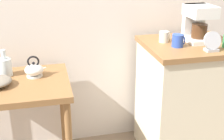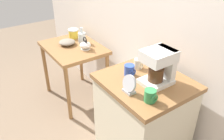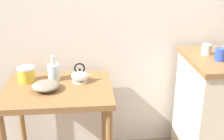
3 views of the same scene
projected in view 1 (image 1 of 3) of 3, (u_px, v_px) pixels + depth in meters
wooden_table at (12, 97)px, 2.03m from camera, size 0.76×0.60×0.72m
kitchen_counter at (185, 100)px, 2.36m from camera, size 0.65×0.59×0.91m
teakettle at (34, 70)px, 2.09m from camera, size 0.15×0.13×0.15m
glass_carafe_vase at (5, 66)px, 2.10m from camera, size 0.09×0.09×0.19m
coffee_maker at (198, 22)px, 2.20m from camera, size 0.18×0.22×0.26m
mug_blue at (178, 41)px, 2.10m from camera, size 0.08×0.08×0.09m
mug_small_cream at (164, 37)px, 2.20m from camera, size 0.08×0.07×0.08m
table_clock at (212, 43)px, 2.00m from camera, size 0.12×0.06×0.13m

